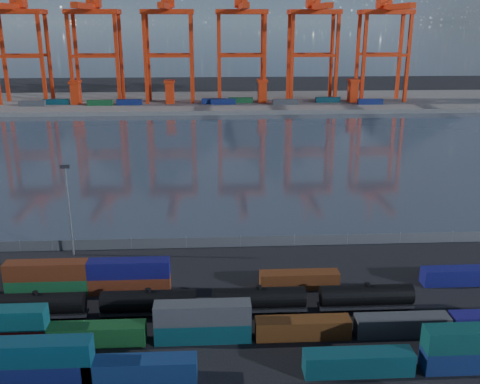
{
  "coord_description": "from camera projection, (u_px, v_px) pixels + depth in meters",
  "views": [
    {
      "loc": [
        -4.98,
        -63.04,
        39.64
      ],
      "look_at": [
        0.0,
        30.0,
        10.0
      ],
      "focal_mm": 40.0,
      "sensor_mm": 36.0,
      "label": 1
    }
  ],
  "objects": [
    {
      "name": "straddle_carriers",
      "position": [
        216.0,
        91.0,
        260.07
      ],
      "size": [
        140.0,
        7.0,
        11.1
      ],
      "color": "red",
      "rests_on": "far_quay"
    },
    {
      "name": "yard_light_mast",
      "position": [
        69.0,
        206.0,
        92.65
      ],
      "size": [
        1.6,
        0.4,
        16.6
      ],
      "color": "slate",
      "rests_on": "ground"
    },
    {
      "name": "ground",
      "position": [
        252.0,
        329.0,
        72.25
      ],
      "size": [
        700.0,
        700.0,
        0.0
      ],
      "primitive_type": "plane",
      "color": "black",
      "rests_on": "ground"
    },
    {
      "name": "waterfront_fence",
      "position": [
        241.0,
        242.0,
        98.59
      ],
      "size": [
        160.12,
        0.12,
        2.2
      ],
      "color": "#595B5E",
      "rests_on": "ground"
    },
    {
      "name": "gantry_cranes",
      "position": [
        205.0,
        23.0,
        253.4
      ],
      "size": [
        199.69,
        47.4,
        64.19
      ],
      "color": "red",
      "rests_on": "ground"
    },
    {
      "name": "quay_containers",
      "position": [
        199.0,
        102.0,
        256.69
      ],
      "size": [
        172.58,
        10.99,
        2.6
      ],
      "color": "navy",
      "rests_on": "far_quay"
    },
    {
      "name": "tanker_string",
      "position": [
        93.0,
        304.0,
        74.64
      ],
      "size": [
        91.26,
        2.96,
        4.23
      ],
      "color": "black",
      "rests_on": "ground"
    },
    {
      "name": "harbor_water",
      "position": [
        228.0,
        151.0,
        172.17
      ],
      "size": [
        700.0,
        700.0,
        0.0
      ],
      "primitive_type": "plane",
      "color": "#303945",
      "rests_on": "ground"
    },
    {
      "name": "far_quay",
      "position": [
        221.0,
        102.0,
        271.78
      ],
      "size": [
        700.0,
        70.0,
        2.0
      ],
      "primitive_type": "cube",
      "color": "#514F4C",
      "rests_on": "ground"
    },
    {
      "name": "container_row_south",
      "position": [
        189.0,
        362.0,
        61.7
      ],
      "size": [
        140.92,
        2.64,
        5.62
      ],
      "color": "#393B3D",
      "rests_on": "ground"
    },
    {
      "name": "container_row_north",
      "position": [
        215.0,
        279.0,
        82.41
      ],
      "size": [
        128.44,
        2.51,
        5.35
      ],
      "color": "navy",
      "rests_on": "ground"
    },
    {
      "name": "container_row_mid",
      "position": [
        165.0,
        328.0,
        69.01
      ],
      "size": [
        141.95,
        2.54,
        5.41
      ],
      "color": "#424447",
      "rests_on": "ground"
    }
  ]
}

